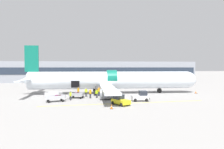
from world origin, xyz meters
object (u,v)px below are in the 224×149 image
object	(u,v)px
baggage_cart_queued	(54,95)
ground_crew_marshal	(78,91)
baggage_cart_loading	(77,95)
ground_crew_supervisor	(70,95)
ground_crew_driver	(99,91)
baggage_tug_lead	(141,97)
baggage_cart_empty	(56,98)
airplane	(109,81)
baggage_tug_mid	(120,100)
ground_crew_loader_a	(97,93)
ground_crew_loader_b	(90,93)
ground_crew_helper	(86,92)

from	to	relation	value
baggage_cart_queued	ground_crew_marshal	world-z (taller)	ground_crew_marshal
baggage_cart_loading	ground_crew_supervisor	size ratio (longest dim) A/B	2.31
ground_crew_driver	ground_crew_supervisor	world-z (taller)	ground_crew_driver
baggage_tug_lead	baggage_cart_empty	distance (m)	14.43
airplane	baggage_cart_loading	bearing A→B (deg)	-139.56
ground_crew_driver	ground_crew_marshal	distance (m)	4.17
baggage_cart_empty	ground_crew_driver	xyz separation A→B (m)	(7.48, 5.95, 0.40)
baggage_tug_mid	baggage_cart_queued	xyz separation A→B (m)	(-11.33, 8.21, -0.15)
ground_crew_loader_a	ground_crew_loader_b	size ratio (longest dim) A/B	0.94
airplane	ground_crew_loader_a	world-z (taller)	airplane
baggage_tug_mid	baggage_cart_queued	world-z (taller)	baggage_tug_mid
baggage_tug_mid	ground_crew_helper	distance (m)	11.21
baggage_cart_loading	baggage_cart_queued	world-z (taller)	baggage_cart_loading
baggage_tug_mid	ground_crew_driver	distance (m)	10.36
baggage_tug_mid	ground_crew_supervisor	size ratio (longest dim) A/B	2.19
baggage_cart_queued	ground_crew_supervisor	xyz separation A→B (m)	(3.27, -2.89, 0.29)
baggage_cart_empty	ground_crew_marshal	bearing A→B (deg)	62.08
baggage_cart_loading	ground_crew_loader_b	bearing A→B (deg)	-9.47
baggage_cart_queued	ground_crew_supervisor	size ratio (longest dim) A/B	2.45
baggage_cart_queued	ground_crew_loader_b	world-z (taller)	ground_crew_loader_b
baggage_cart_empty	baggage_cart_queued	bearing A→B (deg)	103.53
ground_crew_loader_a	ground_crew_helper	size ratio (longest dim) A/B	1.00
baggage_cart_queued	ground_crew_helper	xyz separation A→B (m)	(5.90, 1.59, 0.34)
baggage_cart_empty	ground_crew_loader_a	distance (m)	7.77
airplane	ground_crew_supervisor	size ratio (longest dim) A/B	24.79
airplane	ground_crew_helper	world-z (taller)	airplane
airplane	ground_crew_helper	bearing A→B (deg)	-144.97
baggage_cart_queued	baggage_tug_mid	bearing A→B (deg)	-35.93
baggage_tug_mid	ground_crew_helper	xyz separation A→B (m)	(-5.43, 9.80, 0.19)
baggage_cart_queued	ground_crew_helper	distance (m)	6.12
ground_crew_supervisor	ground_crew_marshal	size ratio (longest dim) A/B	0.86
baggage_cart_empty	ground_crew_supervisor	distance (m)	2.62
baggage_cart_queued	ground_crew_loader_b	distance (m)	6.83
ground_crew_loader_b	ground_crew_helper	xyz separation A→B (m)	(-0.84, 2.60, -0.06)
ground_crew_loader_a	baggage_cart_empty	bearing A→B (deg)	-153.72
ground_crew_loader_b	baggage_cart_loading	bearing A→B (deg)	170.53
baggage_cart_queued	ground_crew_driver	distance (m)	8.68
baggage_cart_loading	baggage_cart_queued	bearing A→B (deg)	172.11
baggage_tug_lead	ground_crew_supervisor	bearing A→B (deg)	170.13
baggage_tug_lead	ground_crew_loader_b	size ratio (longest dim) A/B	1.67
baggage_tug_mid	ground_crew_supervisor	xyz separation A→B (m)	(-8.06, 5.32, 0.14)
baggage_cart_queued	baggage_cart_empty	size ratio (longest dim) A/B	0.95
airplane	ground_crew_marshal	bearing A→B (deg)	-155.17
airplane	baggage_tug_lead	bearing A→B (deg)	-66.21
ground_crew_loader_b	baggage_cart_empty	bearing A→B (deg)	-150.90
baggage_cart_loading	baggage_cart_empty	world-z (taller)	baggage_cart_loading
baggage_cart_queued	ground_crew_supervisor	bearing A→B (deg)	-41.46
airplane	ground_crew_supervisor	world-z (taller)	airplane
ground_crew_supervisor	baggage_cart_queued	bearing A→B (deg)	138.54
baggage_cart_loading	baggage_cart_empty	bearing A→B (deg)	-131.79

